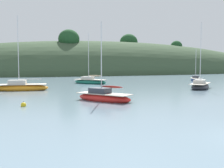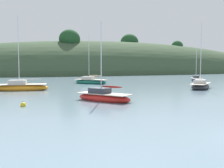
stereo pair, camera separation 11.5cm
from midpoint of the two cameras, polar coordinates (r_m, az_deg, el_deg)
The scene contains 7 objects.
far_shoreline_hill at distance 98.70m, azimuth 0.03°, elevation 2.26°, with size 150.00×36.00×26.67m.
sailboat_black_sloop at distance 25.36m, azimuth -1.72°, elevation -2.77°, with size 4.92×5.97×7.66m.
sailboat_teal_outer at distance 47.91m, azimuth -4.57°, elevation 0.54°, with size 5.82×6.17×9.19m.
sailboat_red_portside at distance 57.90m, azimuth 17.54°, elevation 0.93°, with size 4.36×5.41×6.82m.
sailboat_yellow_far at distance 37.47m, azimuth -18.61°, elevation -0.66°, with size 7.17×3.59×10.02m.
sailboat_white_near at distance 39.91m, azimuth 18.42°, elevation -0.40°, with size 6.27×5.74×9.52m.
mooring_buoy_inner at distance 23.17m, azimuth -18.27°, elevation -4.26°, with size 0.44×0.44×0.54m.
Camera 2 is at (-11.16, -8.44, 3.45)m, focal length 42.89 mm.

